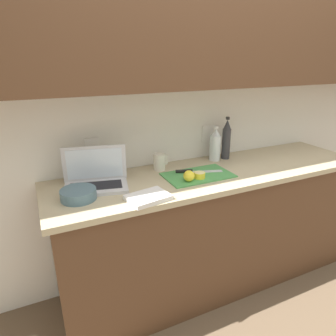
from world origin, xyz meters
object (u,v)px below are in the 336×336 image
at_px(lemon_whole_beside, 189,176).
at_px(bottle_oil_tall, 215,145).
at_px(lemon_half_cut, 199,175).
at_px(measuring_cup, 159,162).
at_px(knife, 191,171).
at_px(cutting_board, 198,175).
at_px(bowl_white, 78,194).
at_px(laptop, 96,177).
at_px(bottle_green_soda, 226,140).

distance_m(lemon_whole_beside, bottle_oil_tall, 0.48).
xyz_separation_m(lemon_half_cut, lemon_whole_beside, (-0.08, -0.02, 0.02)).
bearing_deg(measuring_cup, knife, -44.73).
bearing_deg(lemon_whole_beside, bottle_oil_tall, 37.87).
xyz_separation_m(cutting_board, bowl_white, (-0.75, -0.02, 0.02)).
bearing_deg(lemon_whole_beside, laptop, 160.89).
xyz_separation_m(laptop, knife, (0.60, -0.06, -0.04)).
height_order(cutting_board, lemon_half_cut, lemon_half_cut).
distance_m(measuring_cup, bowl_white, 0.62).
height_order(laptop, knife, laptop).
xyz_separation_m(cutting_board, lemon_half_cut, (-0.02, -0.05, 0.02)).
bearing_deg(knife, bottle_oil_tall, 48.20).
distance_m(laptop, bottle_oil_tall, 0.90).
height_order(knife, lemon_whole_beside, lemon_whole_beside).
bearing_deg(laptop, measuring_cup, 24.95).
bearing_deg(knife, bottle_green_soda, 41.73).
bearing_deg(lemon_whole_beside, knife, 56.50).
bearing_deg(bottle_oil_tall, bowl_white, -166.68).
xyz_separation_m(knife, lemon_whole_beside, (-0.08, -0.12, 0.03)).
distance_m(bottle_green_soda, bowl_white, 1.15).
distance_m(bottle_green_soda, measuring_cup, 0.55).
xyz_separation_m(measuring_cup, bowl_white, (-0.57, -0.23, -0.03)).
bearing_deg(bowl_white, knife, 5.86).
bearing_deg(measuring_cup, laptop, -167.79).
relative_size(knife, bottle_green_soda, 0.97).
height_order(lemon_half_cut, bottle_green_soda, bottle_green_soda).
height_order(cutting_board, bottle_green_soda, bottle_green_soda).
bearing_deg(bottle_oil_tall, knife, -150.28).
xyz_separation_m(knife, bowl_white, (-0.73, -0.07, 0.01)).
height_order(measuring_cup, bowl_white, measuring_cup).
bearing_deg(lemon_half_cut, bowl_white, 177.55).
height_order(laptop, measuring_cup, laptop).
bearing_deg(bottle_green_soda, lemon_half_cut, -144.75).
relative_size(lemon_whole_beside, bowl_white, 0.36).
height_order(lemon_half_cut, bottle_oil_tall, bottle_oil_tall).
bearing_deg(lemon_half_cut, bottle_green_soda, 35.25).
distance_m(lemon_half_cut, lemon_whole_beside, 0.09).
bearing_deg(bottle_green_soda, bowl_white, -167.79).
bearing_deg(lemon_whole_beside, cutting_board, 33.71).
distance_m(lemon_whole_beside, bowl_white, 0.65).
bearing_deg(cutting_board, lemon_half_cut, -112.41).
relative_size(laptop, bottle_oil_tall, 1.58).
bearing_deg(knife, lemon_half_cut, -70.09).
bearing_deg(bottle_oil_tall, lemon_half_cut, -136.73).
xyz_separation_m(lemon_whole_beside, bottle_oil_tall, (0.37, 0.29, 0.07)).
bearing_deg(laptop, bottle_green_soda, 19.07).
distance_m(knife, lemon_half_cut, 0.11).
bearing_deg(bottle_oil_tall, lemon_whole_beside, -142.13).
bearing_deg(cutting_board, lemon_whole_beside, -146.29).
relative_size(knife, measuring_cup, 2.71).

